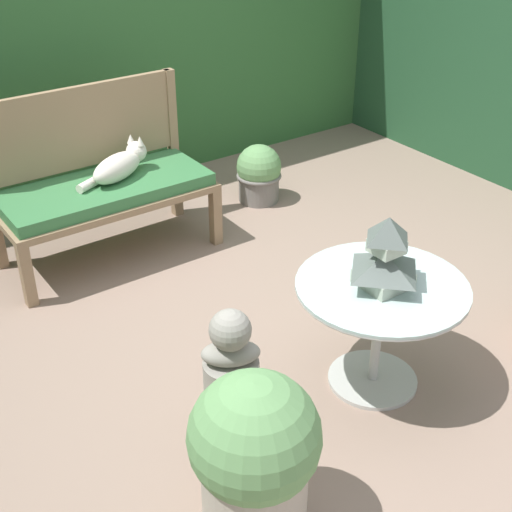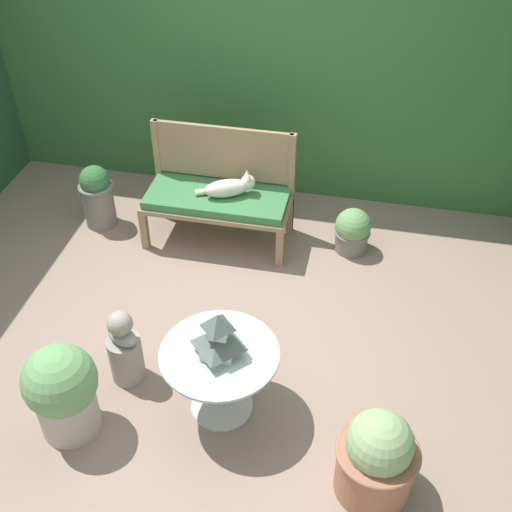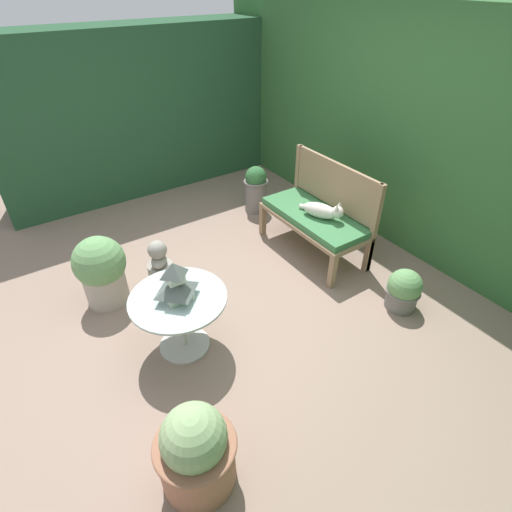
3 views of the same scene
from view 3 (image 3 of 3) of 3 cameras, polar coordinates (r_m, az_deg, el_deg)
The scene contains 13 objects.
ground at distance 3.84m, azimuth -2.48°, elevation -5.94°, with size 30.00×30.00×0.00m, color gray.
foliage_hedge_back at distance 4.79m, azimuth 23.63°, elevation 16.29°, with size 6.40×0.91×2.35m, color #336633.
foliage_hedge_left at distance 5.77m, azimuth -17.04°, elevation 18.97°, with size 0.70×3.56×2.04m, color #234C2D.
garden_bench at distance 4.28m, azimuth 8.21°, elevation 5.19°, with size 1.24×0.55×0.47m.
bench_backrest at distance 4.31m, azimuth 11.11°, elevation 9.29°, with size 1.24×0.06×0.97m.
cat at distance 4.14m, azimuth 9.51°, elevation 6.42°, with size 0.50×0.30×0.21m.
patio_table at distance 3.17m, azimuth -10.89°, elevation -7.33°, with size 0.75×0.75×0.53m.
pagoda_birdhouse at distance 3.00m, azimuth -11.42°, elevation -3.85°, with size 0.27×0.27×0.32m.
garden_bust at distance 3.81m, azimuth -13.40°, elevation -2.23°, with size 0.28×0.24×0.60m.
potted_plant_hedge_corner at distance 5.09m, azimuth -0.02°, elevation 9.64°, with size 0.31×0.31×0.59m.
potted_plant_table_far at distance 3.84m, azimuth -21.22°, elevation -1.86°, with size 0.46×0.46×0.68m.
potted_plant_patio_mid at distance 2.58m, azimuth -8.60°, elevation -25.79°, with size 0.49×0.49×0.64m.
potted_plant_path_edge at distance 3.85m, azimuth 20.34°, elevation -4.58°, with size 0.31×0.31×0.40m.
Camera 3 is at (2.47, -1.45, 2.55)m, focal length 28.00 mm.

